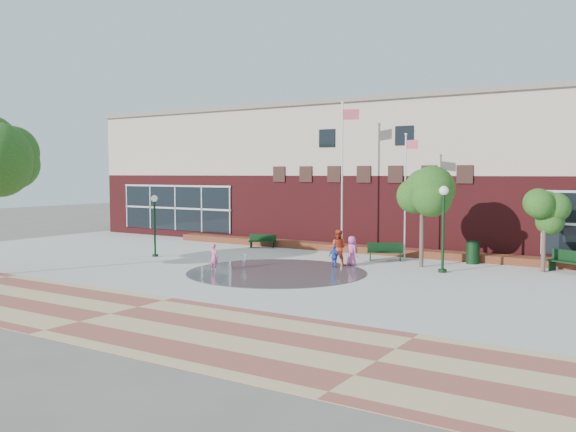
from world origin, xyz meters
The scene contains 22 objects.
ground centered at (0.00, 0.00, 0.00)m, with size 120.00×120.00×0.00m, color #666056.
plaza_concrete centered at (0.00, 4.00, 0.00)m, with size 46.00×18.00×0.01m, color #A8A8A0.
paver_band centered at (0.00, -7.00, 0.00)m, with size 46.00×6.00×0.01m, color #974C3D.
splash_pad centered at (0.00, 3.00, 0.00)m, with size 8.40×8.40×0.01m, color #383A3D.
library_building centered at (0.00, 17.48, 4.64)m, with size 44.40×10.40×9.20m.
flower_bed centered at (0.00, 11.60, 0.00)m, with size 26.00×1.20×0.40m, color maroon.
flagpole_left centered at (-0.15, 10.05, 4.83)m, with size 0.99×0.34×8.67m.
flagpole_right centered at (3.57, 10.08, 3.78)m, with size 0.81×0.30×6.77m.
lamp_left centered at (-8.70, 3.92, 2.13)m, with size 0.36×0.36×3.43m.
lamp_right centered at (6.58, 7.10, 2.52)m, with size 0.43×0.43×4.06m.
bench_left centered at (-5.95, 10.43, 0.27)m, with size 1.74×1.05×0.85m.
bench_mid centered at (2.79, 9.25, 0.31)m, with size 1.94×1.26×0.95m.
bench_right centered at (11.63, 10.13, 0.34)m, with size 2.12×1.36×1.04m.
trash_can centered at (7.01, 10.63, 0.59)m, with size 0.71×0.71×1.17m.
tree_mid centered at (5.16, 8.18, 3.60)m, with size 2.93×2.93×4.95m.
tree_small_right centered at (10.53, 9.73, 2.84)m, with size 2.28×2.28×3.90m.
water_jet_a centered at (-2.16, 3.35, 0.00)m, with size 0.32×0.32×0.62m, color white.
water_jet_b centered at (-2.97, 2.14, 0.00)m, with size 0.20×0.20×0.45m, color white.
child_splash centered at (-2.79, 1.82, 0.66)m, with size 0.48×0.31×1.32m, color #DA5A91.
adult_red centered at (1.44, 6.40, 0.91)m, with size 0.89×0.69×1.83m, color red.
adult_pink centered at (2.05, 6.75, 0.75)m, with size 0.73×0.48×1.50m, color #D3549D.
child_blue centered at (1.66, 5.63, 0.56)m, with size 0.66×0.28×1.13m, color blue.
Camera 1 is at (15.49, -20.60, 4.63)m, focal length 38.00 mm.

